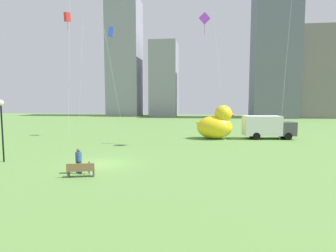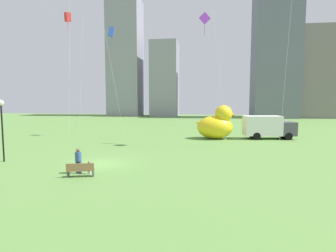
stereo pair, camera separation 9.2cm
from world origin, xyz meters
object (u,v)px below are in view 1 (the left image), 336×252
at_px(giant_inflatable_duck, 216,124).
at_px(lamppost, 1,116).
at_px(person_child, 89,167).
at_px(kite_blue, 111,32).
at_px(kite_purple, 206,25).
at_px(person_adult, 79,160).
at_px(kite_red, 67,18).
at_px(park_bench, 81,170).
at_px(box_truck, 267,127).

bearing_deg(giant_inflatable_duck, lamppost, -138.39).
relative_size(person_child, kite_blue, 0.06).
bearing_deg(kite_purple, person_adult, -122.88).
bearing_deg(person_adult, kite_red, 117.81).
distance_m(giant_inflatable_duck, kite_purple, 11.94).
bearing_deg(kite_red, giant_inflatable_duck, 1.31).
height_order(park_bench, kite_red, kite_red).
relative_size(lamppost, kite_red, 0.31).
bearing_deg(person_child, person_adult, 176.34).
xyz_separation_m(kite_purple, kite_red, (-17.39, 4.45, 2.55)).
bearing_deg(lamppost, park_bench, -22.95).
distance_m(person_adult, lamppost, 8.27).
bearing_deg(kite_purple, person_child, -120.35).
bearing_deg(kite_purple, kite_red, 165.63).
relative_size(park_bench, box_truck, 0.28).
bearing_deg(box_truck, lamppost, -145.76).
xyz_separation_m(giant_inflatable_duck, kite_blue, (-13.51, 0.73, 11.68)).
distance_m(box_truck, kite_blue, 23.19).
bearing_deg(person_child, kite_blue, 103.94).
xyz_separation_m(box_truck, kite_blue, (-19.84, -0.04, 12.01)).
distance_m(box_truck, kite_purple, 14.68).
height_order(park_bench, lamppost, lamppost).
height_order(person_child, kite_blue, kite_blue).
relative_size(park_bench, lamppost, 0.36).
bearing_deg(kite_purple, park_bench, -119.72).
bearing_deg(giant_inflatable_duck, park_bench, -116.38).
relative_size(person_adult, kite_blue, 0.12).
distance_m(kite_purple, kite_red, 18.13).
distance_m(park_bench, kite_red, 25.17).
bearing_deg(person_child, kite_red, 119.66).
bearing_deg(kite_blue, kite_red, -167.63).
xyz_separation_m(person_adult, box_truck, (16.00, 18.46, 0.53)).
xyz_separation_m(person_child, lamppost, (-8.14, 2.59, 3.16)).
relative_size(person_child, box_truck, 0.14).
xyz_separation_m(giant_inflatable_duck, kite_purple, (-1.40, -4.88, 10.81)).
height_order(park_bench, giant_inflatable_duck, giant_inflatable_duck).
bearing_deg(person_adult, giant_inflatable_duck, 61.32).
bearing_deg(park_bench, kite_red, 118.01).
bearing_deg(kite_red, box_truck, 2.72).
xyz_separation_m(park_bench, box_truck, (15.50, 19.26, 0.97)).
relative_size(kite_blue, kite_red, 0.89).
bearing_deg(kite_purple, box_truck, 36.18).
bearing_deg(kite_blue, park_bench, -77.28).
bearing_deg(park_bench, person_child, 72.06).
bearing_deg(lamppost, kite_purple, 33.25).
relative_size(giant_inflatable_duck, lamppost, 1.04).
bearing_deg(kite_purple, lamppost, -146.75).
bearing_deg(giant_inflatable_duck, person_adult, -118.68).
bearing_deg(lamppost, kite_red, 96.65).
bearing_deg(kite_red, park_bench, -61.99).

